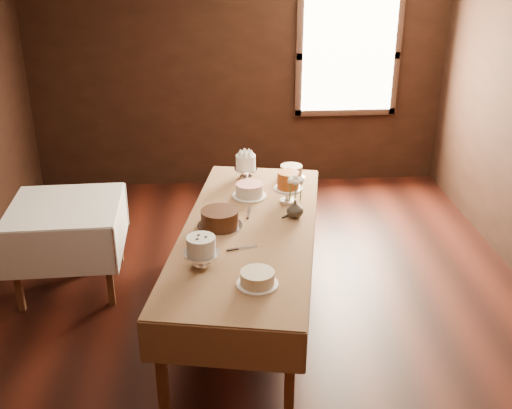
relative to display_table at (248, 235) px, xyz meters
The scene contains 18 objects.
floor 0.77m from the display_table, 20.54° to the right, with size 5.00×6.00×0.01m, color black.
wall_back 3.04m from the display_table, 88.58° to the left, with size 5.00×0.02×2.80m, color black.
window 3.33m from the display_table, 64.75° to the left, with size 1.10×0.05×1.30m, color #FFEABF.
display_table is the anchor object (origin of this frame).
side_table 1.69m from the display_table, 159.24° to the left, with size 0.98×0.98×0.80m.
cake_meringue 1.08m from the display_table, 87.88° to the left, with size 0.26×0.26×0.24m.
cake_speckled 1.14m from the display_table, 65.44° to the left, with size 0.27×0.27×0.13m.
cake_lattice 0.64m from the display_table, 85.71° to the left, with size 0.31×0.31×0.11m.
cake_caramel 0.65m from the display_table, 52.67° to the left, with size 0.25×0.25×0.29m.
cake_chocolate 0.27m from the display_table, 168.59° to the left, with size 0.37×0.37×0.14m.
cake_swirl 0.70m from the display_table, 122.57° to the right, with size 0.29×0.29×0.24m.
cake_cream 0.86m from the display_table, 89.33° to the right, with size 0.29×0.29×0.10m.
cake_server_a 0.33m from the display_table, 94.24° to the right, with size 0.24×0.03×0.01m, color silver.
cake_server_c 0.34m from the display_table, 85.26° to the left, with size 0.24×0.03×0.01m, color silver.
cake_server_d 0.50m from the display_table, 33.56° to the left, with size 0.24×0.03×0.01m, color silver.
cake_server_e 0.41m from the display_table, 149.99° to the right, with size 0.24×0.03×0.01m, color silver.
flower_vase 0.46m from the display_table, 24.11° to the left, with size 0.14×0.14×0.15m, color #2D2823.
flower_bouquet 0.55m from the display_table, 24.11° to the left, with size 0.14×0.14×0.20m, color white, non-canonical shape.
Camera 1 is at (-0.33, -4.40, 3.06)m, focal length 43.52 mm.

